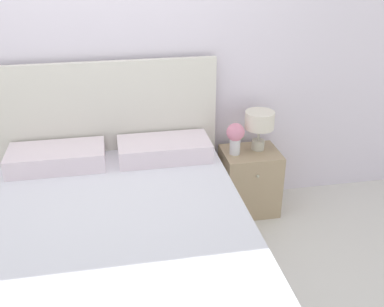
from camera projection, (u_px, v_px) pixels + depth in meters
The scene contains 6 objects.
ground_plane at pixel (117, 208), 3.85m from camera, with size 12.00×12.00×0.00m, color silver.
wall_back at pixel (104, 56), 3.35m from camera, with size 8.00×0.06×2.60m.
bed at pixel (118, 246), 2.87m from camera, with size 1.68×2.06×1.28m.
nightstand at pixel (249, 181), 3.73m from camera, with size 0.45×0.40×0.54m.
table_lamp at pixel (259, 123), 3.56m from camera, with size 0.23×0.23×0.32m.
flower_vase at pixel (236, 136), 3.52m from camera, with size 0.14×0.14×0.26m.
Camera 1 is at (0.03, -3.33, 2.10)m, focal length 42.00 mm.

